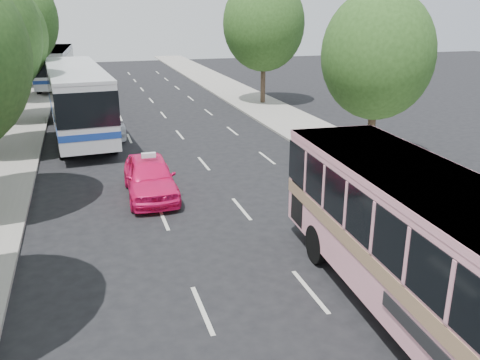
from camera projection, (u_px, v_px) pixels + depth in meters
name	position (u px, v px, depth m)	size (l,w,h in m)	color
ground	(250.00, 262.00, 14.84)	(120.00, 120.00, 0.00)	black
sidewalk_left	(11.00, 130.00, 30.49)	(4.00, 90.00, 0.15)	#9E998E
sidewalk_right	(275.00, 113.00, 35.28)	(4.00, 90.00, 0.12)	#9E998E
tree_left_d	(1.00, 32.00, 30.44)	(5.52, 5.52, 8.60)	#38281E
tree_left_e	(15.00, 16.00, 37.44)	(6.30, 6.30, 9.82)	#38281E
tree_left_f	(22.00, 20.00, 44.75)	(5.88, 5.88, 9.16)	#38281E
tree_right_near	(380.00, 51.00, 22.80)	(5.10, 5.10, 7.95)	#38281E
tree_right_far	(265.00, 20.00, 37.04)	(6.00, 6.00, 9.35)	#38281E
pink_bus	(426.00, 237.00, 11.45)	(3.41, 11.03, 3.47)	#F8A0B3
pink_taxi	(150.00, 177.00, 19.78)	(1.86, 4.63, 1.58)	#F61566
white_pickup	(97.00, 120.00, 29.30)	(2.40, 5.90, 1.71)	silver
tour_coach_front	(77.00, 95.00, 28.65)	(3.73, 13.22, 3.91)	silver
tour_coach_rear	(55.00, 64.00, 46.18)	(3.25, 11.91, 3.52)	silver
taxi_roof_sign	(149.00, 155.00, 19.49)	(0.55, 0.18, 0.18)	silver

